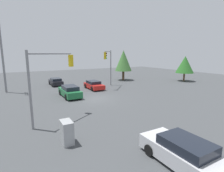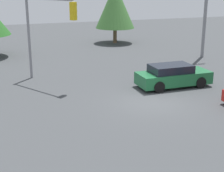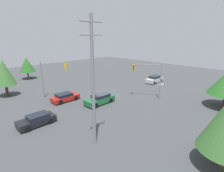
# 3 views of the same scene
# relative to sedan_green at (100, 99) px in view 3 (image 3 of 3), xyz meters

# --- Properties ---
(ground_plane) EXTENTS (80.00, 80.00, 0.00)m
(ground_plane) POSITION_rel_sedan_green_xyz_m (-2.57, -2.33, -0.71)
(ground_plane) COLOR #424447
(sedan_green) EXTENTS (4.72, 1.96, 1.45)m
(sedan_green) POSITION_rel_sedan_green_xyz_m (0.00, 0.00, 0.00)
(sedan_green) COLOR #1E6638
(sedan_green) RESTS_ON ground_plane
(sedan_red) EXTENTS (4.24, 1.97, 1.27)m
(sedan_red) POSITION_rel_sedan_green_xyz_m (3.10, -4.69, -0.08)
(sedan_red) COLOR red
(sedan_red) RESTS_ON ground_plane
(sedan_silver) EXTENTS (4.38, 1.98, 1.41)m
(sedan_silver) POSITION_rel_sedan_green_xyz_m (-16.49, -0.84, -0.03)
(sedan_silver) COLOR silver
(sedan_silver) RESTS_ON ground_plane
(sedan_dark) EXTENTS (4.09, 1.87, 1.26)m
(sedan_dark) POSITION_rel_sedan_green_xyz_m (9.39, -0.23, -0.09)
(sedan_dark) COLOR black
(sedan_dark) RESTS_ON ground_plane
(traffic_signal_main) EXTENTS (2.61, 4.00, 5.69)m
(traffic_signal_main) POSITION_rel_sedan_green_xyz_m (-7.30, 3.58, 3.25)
(traffic_signal_main) COLOR gray
(traffic_signal_main) RESTS_ON ground_plane
(traffic_signal_cross) EXTENTS (3.20, 2.88, 6.02)m
(traffic_signal_cross) POSITION_rel_sedan_green_xyz_m (3.50, -7.55, 3.44)
(traffic_signal_cross) COLOR gray
(traffic_signal_cross) RESTS_ON ground_plane
(utility_pole_tall) EXTENTS (2.20, 0.28, 11.54)m
(utility_pole_tall) POSITION_rel_sedan_green_xyz_m (6.99, 7.18, 5.37)
(utility_pole_tall) COLOR gray
(utility_pole_tall) RESTS_ON ground_plane
(electrical_cabinet) EXTENTS (1.05, 0.64, 1.43)m
(electrical_cabinet) POSITION_rel_sedan_green_xyz_m (-11.55, 3.54, 0.01)
(electrical_cabinet) COLOR #9EA0A3
(electrical_cabinet) RESTS_ON ground_plane
(tree_corner) EXTENTS (3.47, 3.47, 4.98)m
(tree_corner) POSITION_rel_sedan_green_xyz_m (1.56, -23.72, 2.60)
(tree_corner) COLOR brown
(tree_corner) RESTS_ON ground_plane
(tree_behind) EXTENTS (3.42, 3.42, 6.14)m
(tree_behind) POSITION_rel_sedan_green_xyz_m (8.71, -13.82, 3.30)
(tree_behind) COLOR #4C3823
(tree_behind) RESTS_ON ground_plane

